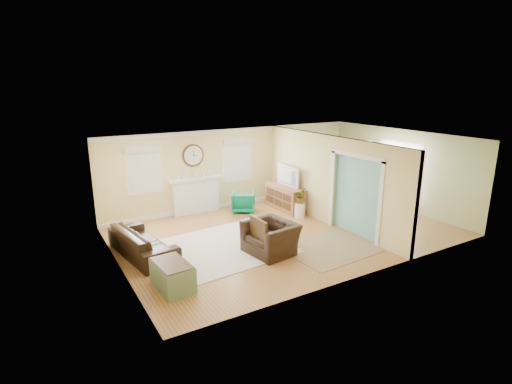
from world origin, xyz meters
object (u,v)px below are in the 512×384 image
Objects in this scene: dining_table at (363,201)px; sofa at (143,242)px; green_chair at (243,202)px; eames_chair at (271,238)px; credenza at (285,198)px.

sofa is at bearing 74.99° from dining_table.
green_chair is 0.37× the size of dining_table.
eames_chair is at bearing -126.10° from sofa.
sofa is 1.17× the size of dining_table.
sofa is 1.41× the size of credenza.
credenza is (5.00, 1.22, 0.07)m from sofa.
eames_chair is 0.74× the size of credenza.
sofa is 7.07m from dining_table.
green_chair is 3.86m from dining_table.
eames_chair is 4.51m from dining_table.
dining_table is (2.06, -1.42, -0.06)m from credenza.
sofa is 1.92× the size of eames_chair.
green_chair is at bearing 155.15° from eames_chair.
credenza is at bearing 132.10° from eames_chair.
sofa is 5.15m from credenza.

